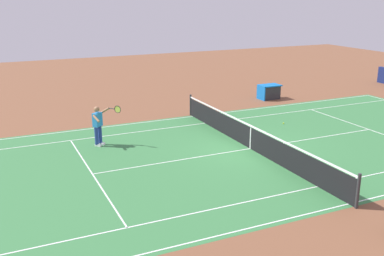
{
  "coord_description": "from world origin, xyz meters",
  "views": [
    {
      "loc": [
        9.31,
        14.57,
        5.97
      ],
      "look_at": [
        2.18,
        -0.9,
        0.9
      ],
      "focal_mm": 42.03,
      "sensor_mm": 36.0,
      "label": 1
    }
  ],
  "objects": [
    {
      "name": "tennis_player_near",
      "position": [
        5.42,
        -2.97,
        0.93
      ],
      "size": [
        1.08,
        0.74,
        1.7
      ],
      "color": "navy",
      "rests_on": "ground_plane"
    },
    {
      "name": "court_slab",
      "position": [
        0.0,
        0.0,
        0.0
      ],
      "size": [
        24.2,
        11.4,
        0.0
      ],
      "primitive_type": "cube",
      "color": "#387A42",
      "rests_on": "ground_plane"
    },
    {
      "name": "ground_plane",
      "position": [
        0.0,
        0.0,
        0.0
      ],
      "size": [
        60.0,
        60.0,
        0.0
      ],
      "primitive_type": "plane",
      "color": "brown"
    },
    {
      "name": "tennis_net",
      "position": [
        0.0,
        0.0,
        0.49
      ],
      "size": [
        0.1,
        11.7,
        1.08
      ],
      "color": "#2D2D33",
      "rests_on": "ground_plane"
    },
    {
      "name": "equipment_cart_tarped",
      "position": [
        -5.79,
        -7.25,
        0.44
      ],
      "size": [
        1.25,
        0.84,
        0.85
      ],
      "color": "#2D2D33",
      "rests_on": "ground_plane"
    },
    {
      "name": "court_line_markings",
      "position": [
        0.0,
        0.0,
        0.0
      ],
      "size": [
        23.85,
        11.05,
        0.01
      ],
      "color": "white",
      "rests_on": "ground_plane"
    },
    {
      "name": "tennis_ball",
      "position": [
        -3.37,
        -2.42,
        0.03
      ],
      "size": [
        0.07,
        0.07,
        0.07
      ],
      "primitive_type": "sphere",
      "color": "#CCE01E",
      "rests_on": "ground_plane"
    }
  ]
}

